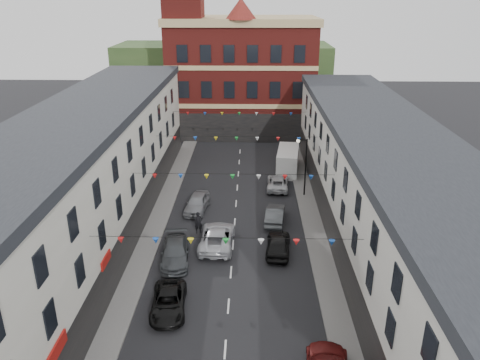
# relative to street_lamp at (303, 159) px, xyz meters

# --- Properties ---
(ground) EXTENTS (160.00, 160.00, 0.00)m
(ground) POSITION_rel_street_lamp_xyz_m (-6.55, -14.00, -3.90)
(ground) COLOR black
(ground) RESTS_ON ground
(pavement_left) EXTENTS (1.80, 64.00, 0.15)m
(pavement_left) POSITION_rel_street_lamp_xyz_m (-13.45, -12.00, -3.83)
(pavement_left) COLOR #605E5B
(pavement_left) RESTS_ON ground
(pavement_right) EXTENTS (1.80, 64.00, 0.15)m
(pavement_right) POSITION_rel_street_lamp_xyz_m (0.35, -12.00, -3.83)
(pavement_right) COLOR #605E5B
(pavement_right) RESTS_ON ground
(terrace_left) EXTENTS (8.40, 56.00, 10.70)m
(terrace_left) POSITION_rel_street_lamp_xyz_m (-18.33, -13.00, 1.44)
(terrace_left) COLOR beige
(terrace_left) RESTS_ON ground
(terrace_right) EXTENTS (8.40, 56.00, 9.70)m
(terrace_right) POSITION_rel_street_lamp_xyz_m (5.23, -13.00, 0.95)
(terrace_right) COLOR silver
(terrace_right) RESTS_ON ground
(civic_building) EXTENTS (20.60, 13.30, 18.50)m
(civic_building) POSITION_rel_street_lamp_xyz_m (-6.55, 23.95, 4.23)
(civic_building) COLOR maroon
(civic_building) RESTS_ON ground
(clock_tower) EXTENTS (5.60, 5.60, 30.00)m
(clock_tower) POSITION_rel_street_lamp_xyz_m (-14.05, 21.00, 11.03)
(clock_tower) COLOR maroon
(clock_tower) RESTS_ON ground
(distant_hill) EXTENTS (40.00, 14.00, 10.00)m
(distant_hill) POSITION_rel_street_lamp_xyz_m (-10.55, 48.00, 1.10)
(distant_hill) COLOR #2D4922
(distant_hill) RESTS_ON ground
(street_lamp) EXTENTS (1.10, 0.36, 6.00)m
(street_lamp) POSITION_rel_street_lamp_xyz_m (0.00, 0.00, 0.00)
(street_lamp) COLOR black
(street_lamp) RESTS_ON ground
(car_left_c) EXTENTS (2.54, 4.83, 1.30)m
(car_left_c) POSITION_rel_street_lamp_xyz_m (-10.37, -18.52, -3.26)
(car_left_c) COLOR black
(car_left_c) RESTS_ON ground
(car_left_d) EXTENTS (2.58, 5.30, 1.48)m
(car_left_d) POSITION_rel_street_lamp_xyz_m (-10.86, -12.50, -3.16)
(car_left_d) COLOR #3F4347
(car_left_d) RESTS_ON ground
(car_left_e) EXTENTS (2.41, 4.80, 1.57)m
(car_left_e) POSITION_rel_street_lamp_xyz_m (-10.15, -3.58, -3.12)
(car_left_e) COLOR gray
(car_left_e) RESTS_ON ground
(car_right_d) EXTENTS (2.24, 4.71, 1.55)m
(car_right_d) POSITION_rel_street_lamp_xyz_m (-2.95, -11.07, -3.13)
(car_right_d) COLOR black
(car_right_d) RESTS_ON ground
(car_right_e) EXTENTS (2.09, 4.60, 1.46)m
(car_right_e) POSITION_rel_street_lamp_xyz_m (-2.95, -5.81, -3.17)
(car_right_e) COLOR #4B4F52
(car_right_e) RESTS_ON ground
(car_right_f) EXTENTS (2.47, 4.84, 1.31)m
(car_right_f) POSITION_rel_street_lamp_xyz_m (-2.33, 1.93, -3.25)
(car_right_f) COLOR silver
(car_right_f) RESTS_ON ground
(moving_car) EXTENTS (2.81, 5.76, 1.58)m
(moving_car) POSITION_rel_street_lamp_xyz_m (-7.83, -10.11, -3.12)
(moving_car) COLOR #B8BAC0
(moving_car) RESTS_ON ground
(white_van) EXTENTS (2.97, 6.13, 2.61)m
(white_van) POSITION_rel_street_lamp_xyz_m (-0.95, 6.97, -2.60)
(white_van) COLOR silver
(white_van) RESTS_ON ground
(pedestrian) EXTENTS (0.78, 0.59, 1.91)m
(pedestrian) POSITION_rel_street_lamp_xyz_m (-9.55, -8.01, -2.95)
(pedestrian) COLOR black
(pedestrian) RESTS_ON ground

